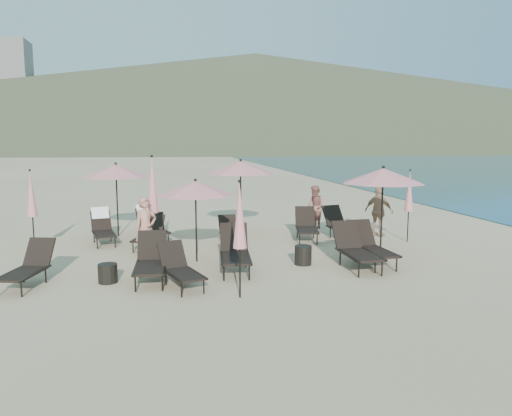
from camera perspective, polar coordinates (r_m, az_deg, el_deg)
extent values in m
plane|color=#D6BA8C|center=(11.97, 2.03, -7.56)|extent=(800.00, 800.00, 0.00)
cone|color=brown|center=(318.39, -0.07, 12.39)|extent=(690.00, 690.00, 55.00)
cone|color=brown|center=(392.07, 18.24, 9.49)|extent=(280.00, 280.00, 32.00)
cube|color=beige|center=(265.72, -26.68, 11.66)|extent=(22.00, 18.00, 48.00)
cube|color=beige|center=(324.37, -19.26, 10.36)|extent=(18.00, 16.00, 38.00)
cube|color=black|center=(11.80, -25.22, -6.83)|extent=(0.90, 1.30, 0.05)
cube|color=black|center=(12.42, -23.51, -4.64)|extent=(0.71, 0.59, 0.61)
cylinder|color=black|center=(12.41, -25.03, -6.96)|extent=(0.04, 0.04, 0.34)
cylinder|color=black|center=(11.31, -25.24, -8.39)|extent=(0.04, 0.04, 0.34)
cylinder|color=black|center=(12.17, -22.91, -7.12)|extent=(0.04, 0.04, 0.34)
cube|color=black|center=(11.99, -26.35, -6.63)|extent=(0.39, 1.29, 0.04)
cube|color=black|center=(11.70, -23.83, -6.82)|extent=(0.39, 1.29, 0.04)
cube|color=black|center=(11.31, -12.01, -6.69)|extent=(0.73, 1.32, 0.05)
cube|color=black|center=(12.08, -11.80, -4.20)|extent=(0.69, 0.52, 0.66)
cylinder|color=black|center=(10.87, -13.63, -8.40)|extent=(0.04, 0.04, 0.36)
cylinder|color=black|center=(11.93, -13.16, -6.92)|extent=(0.04, 0.04, 0.36)
cylinder|color=black|center=(10.83, -10.66, -8.37)|extent=(0.04, 0.04, 0.36)
cylinder|color=black|center=(11.90, -10.46, -6.88)|extent=(0.04, 0.04, 0.36)
cube|color=black|center=(11.39, -13.62, -6.59)|extent=(0.12, 1.45, 0.04)
cube|color=black|center=(11.35, -10.36, -6.55)|extent=(0.12, 1.45, 0.04)
cube|color=black|center=(10.81, -8.19, -7.54)|extent=(0.89, 1.25, 0.05)
cube|color=black|center=(11.43, -9.56, -5.28)|extent=(0.68, 0.58, 0.58)
cylinder|color=black|center=(10.35, -8.52, -9.23)|extent=(0.03, 0.03, 0.32)
cylinder|color=black|center=(11.23, -10.25, -7.89)|extent=(0.03, 0.03, 0.32)
cylinder|color=black|center=(10.52, -5.99, -8.90)|extent=(0.03, 0.03, 0.32)
cylinder|color=black|center=(11.39, -7.90, -7.61)|extent=(0.03, 0.03, 0.32)
cube|color=black|center=(10.76, -9.69, -7.60)|extent=(0.41, 1.22, 0.04)
cube|color=black|center=(10.95, -6.88, -7.27)|extent=(0.41, 1.22, 0.04)
cube|color=black|center=(11.88, -2.36, -5.75)|extent=(0.83, 1.40, 0.06)
cube|color=black|center=(12.68, -2.55, -3.35)|extent=(0.74, 0.58, 0.69)
cylinder|color=black|center=(11.39, -3.69, -7.40)|extent=(0.04, 0.04, 0.38)
cylinder|color=black|center=(12.49, -3.81, -6.02)|extent=(0.04, 0.04, 0.38)
cylinder|color=black|center=(11.41, -0.77, -7.35)|extent=(0.04, 0.04, 0.38)
cylinder|color=black|center=(12.52, -1.15, -5.97)|extent=(0.04, 0.04, 0.38)
cube|color=black|center=(11.93, -3.98, -5.65)|extent=(0.21, 1.49, 0.04)
cube|color=black|center=(11.95, -0.78, -5.60)|extent=(0.21, 1.49, 0.04)
cube|color=black|center=(12.43, 11.88, -5.28)|extent=(0.71, 1.35, 0.06)
cube|color=black|center=(13.17, 10.32, -3.02)|extent=(0.70, 0.52, 0.69)
cylinder|color=black|center=(11.86, 11.67, -6.92)|extent=(0.04, 0.04, 0.38)
cylinder|color=black|center=(12.89, 9.59, -5.66)|extent=(0.04, 0.04, 0.38)
cylinder|color=black|center=(12.11, 14.21, -6.70)|extent=(0.04, 0.04, 0.38)
cylinder|color=black|center=(13.12, 11.96, -5.49)|extent=(0.04, 0.04, 0.38)
cube|color=black|center=(12.34, 10.35, -5.28)|extent=(0.07, 1.51, 0.04)
cube|color=black|center=(12.61, 13.18, -5.08)|extent=(0.07, 1.51, 0.04)
cube|color=black|center=(12.89, 13.52, -4.91)|extent=(0.72, 1.33, 0.05)
cube|color=black|center=(13.59, 11.88, -2.81)|extent=(0.69, 0.52, 0.67)
cylinder|color=black|center=(12.34, 13.47, -6.42)|extent=(0.04, 0.04, 0.37)
cylinder|color=black|center=(13.31, 11.27, -5.29)|extent=(0.04, 0.04, 0.37)
cylinder|color=black|center=(12.60, 15.77, -6.20)|extent=(0.04, 0.04, 0.37)
cylinder|color=black|center=(13.56, 13.45, -5.12)|extent=(0.04, 0.04, 0.37)
cube|color=black|center=(12.79, 12.10, -4.91)|extent=(0.10, 1.47, 0.04)
cube|color=black|center=(13.08, 14.69, -4.71)|extent=(0.10, 1.47, 0.04)
cube|color=black|center=(15.73, -16.97, -2.86)|extent=(0.82, 1.26, 0.05)
cube|color=black|center=(16.45, -17.30, -1.40)|extent=(0.68, 0.55, 0.60)
cylinder|color=black|center=(15.27, -17.69, -3.89)|extent=(0.03, 0.03, 0.33)
cylinder|color=black|center=(16.25, -18.02, -3.20)|extent=(0.03, 0.03, 0.33)
cylinder|color=black|center=(15.32, -15.81, -3.77)|extent=(0.03, 0.03, 0.33)
cylinder|color=black|center=(16.29, -16.26, -3.09)|extent=(0.03, 0.03, 0.33)
cube|color=black|center=(15.75, -18.05, -2.86)|extent=(0.30, 1.29, 0.04)
cube|color=black|center=(15.81, -15.94, -2.73)|extent=(0.30, 1.29, 0.04)
cube|color=white|center=(16.56, -17.38, -0.54)|extent=(0.57, 0.37, 0.36)
cube|color=black|center=(15.81, -11.50, -2.58)|extent=(0.96, 1.33, 0.05)
cube|color=black|center=(16.52, -12.40, -1.12)|extent=(0.73, 0.62, 0.62)
cylinder|color=black|center=(15.30, -11.82, -3.63)|extent=(0.04, 0.04, 0.34)
cylinder|color=black|center=(16.27, -12.93, -2.98)|extent=(0.04, 0.04, 0.34)
cylinder|color=black|center=(15.46, -9.98, -3.46)|extent=(0.04, 0.04, 0.34)
cylinder|color=black|center=(16.42, -11.20, -2.82)|extent=(0.04, 0.04, 0.34)
cube|color=black|center=(15.77, -12.59, -2.61)|extent=(0.46, 1.29, 0.04)
cube|color=black|center=(15.95, -10.53, -2.43)|extent=(0.46, 1.29, 0.04)
cube|color=white|center=(16.62, -12.57, -0.25)|extent=(0.60, 0.44, 0.37)
cube|color=black|center=(14.81, -12.40, -3.41)|extent=(0.89, 1.25, 0.05)
cube|color=black|center=(15.47, -11.55, -1.86)|extent=(0.68, 0.58, 0.58)
cylinder|color=black|center=(14.50, -13.88, -4.39)|extent=(0.03, 0.03, 0.32)
cylinder|color=black|center=(15.39, -12.66, -3.63)|extent=(0.03, 0.03, 0.32)
cylinder|color=black|center=(14.34, -12.05, -4.46)|extent=(0.03, 0.03, 0.32)
cylinder|color=black|center=(15.24, -10.92, -3.70)|extent=(0.03, 0.03, 0.32)
cube|color=black|center=(14.95, -13.36, -3.30)|extent=(0.42, 1.21, 0.04)
cube|color=black|center=(14.77, -11.31, -3.37)|extent=(0.42, 1.21, 0.04)
cube|color=black|center=(14.85, -2.79, -3.28)|extent=(0.58, 1.07, 0.04)
cube|color=black|center=(15.49, -3.27, -1.83)|extent=(0.56, 0.41, 0.55)
cylinder|color=black|center=(14.41, -3.37, -4.27)|extent=(0.03, 0.03, 0.30)
cylinder|color=black|center=(15.29, -3.95, -3.56)|extent=(0.03, 0.03, 0.30)
cylinder|color=black|center=(14.50, -1.58, -4.19)|extent=(0.03, 0.03, 0.30)
cylinder|color=black|center=(15.37, -2.25, -3.49)|extent=(0.03, 0.03, 0.30)
cube|color=black|center=(14.84, -3.83, -3.25)|extent=(0.07, 1.19, 0.04)
cube|color=black|center=(14.93, -1.82, -3.17)|extent=(0.07, 1.19, 0.04)
cube|color=black|center=(15.68, 5.85, -2.52)|extent=(0.88, 1.33, 0.05)
cube|color=black|center=(16.44, 5.61, -0.96)|extent=(0.72, 0.59, 0.63)
cylinder|color=black|center=(15.20, 5.01, -3.55)|extent=(0.04, 0.04, 0.35)
cylinder|color=black|center=(16.23, 4.74, -2.81)|extent=(0.04, 0.04, 0.35)
cylinder|color=black|center=(15.25, 7.00, -3.55)|extent=(0.04, 0.04, 0.35)
cylinder|color=black|center=(16.27, 6.60, -2.81)|extent=(0.04, 0.04, 0.35)
cube|color=black|center=(15.71, 4.72, -2.45)|extent=(0.33, 1.36, 0.04)
cube|color=black|center=(15.76, 6.94, -2.45)|extent=(0.33, 1.36, 0.04)
cube|color=black|center=(15.92, 10.40, -2.41)|extent=(0.89, 1.37, 0.05)
cube|color=black|center=(16.58, 8.82, -0.87)|extent=(0.74, 0.60, 0.65)
cylinder|color=black|center=(15.37, 10.59, -3.50)|extent=(0.04, 0.04, 0.36)
cylinder|color=black|center=(16.28, 8.49, -2.82)|extent=(0.04, 0.04, 0.36)
cylinder|color=black|center=(15.68, 12.28, -3.33)|extent=(0.04, 0.04, 0.36)
cylinder|color=black|center=(16.56, 10.12, -2.67)|extent=(0.04, 0.04, 0.36)
cube|color=black|center=(15.79, 9.33, -2.43)|extent=(0.32, 1.41, 0.04)
cube|color=black|center=(16.13, 11.24, -2.25)|extent=(0.32, 1.41, 0.04)
cube|color=black|center=(15.39, -11.38, -2.98)|extent=(0.60, 1.12, 0.05)
cube|color=black|center=(16.07, -11.50, -1.54)|extent=(0.58, 0.44, 0.57)
cylinder|color=black|center=(14.96, -12.22, -3.96)|extent=(0.03, 0.03, 0.31)
cylinder|color=black|center=(15.89, -12.29, -3.26)|extent=(0.03, 0.03, 0.31)
cylinder|color=black|center=(14.98, -10.38, -3.90)|extent=(0.03, 0.03, 0.31)
cylinder|color=black|center=(15.91, -10.56, -3.21)|extent=(0.03, 0.03, 0.31)
cube|color=black|center=(15.42, -12.41, -2.95)|extent=(0.08, 1.24, 0.04)
cube|color=black|center=(15.44, -10.36, -2.88)|extent=(0.08, 1.24, 0.04)
cylinder|color=black|center=(13.03, -6.86, -1.75)|extent=(0.04, 0.04, 2.03)
cone|color=pink|center=(12.91, -6.93, 2.27)|extent=(2.03, 2.03, 0.37)
sphere|color=black|center=(12.89, -6.95, 3.21)|extent=(0.08, 0.08, 0.08)
cylinder|color=black|center=(14.20, 14.18, -0.60)|extent=(0.05, 0.05, 2.30)
cone|color=pink|center=(14.08, 14.32, 3.58)|extent=(2.30, 2.30, 0.42)
sphere|color=black|center=(14.07, 14.36, 4.56)|extent=(0.09, 0.09, 0.09)
cylinder|color=black|center=(16.91, -15.58, 0.65)|extent=(0.05, 0.05, 2.26)
cone|color=pink|center=(16.82, -15.71, 4.10)|extent=(2.26, 2.26, 0.41)
sphere|color=black|center=(16.81, -15.74, 4.91)|extent=(0.09, 0.09, 0.09)
cylinder|color=black|center=(16.84, -1.76, 1.05)|extent=(0.05, 0.05, 2.34)
cone|color=pink|center=(16.74, -1.77, 4.65)|extent=(2.34, 2.34, 0.42)
sphere|color=black|center=(16.73, -1.78, 5.49)|extent=(0.09, 0.09, 0.09)
cylinder|color=black|center=(10.14, -1.85, -7.42)|extent=(0.04, 0.04, 1.03)
cone|color=pink|center=(9.90, -1.88, -0.87)|extent=(0.28, 0.28, 1.31)
sphere|color=black|center=(9.82, -1.90, 3.07)|extent=(0.07, 0.07, 0.07)
cylinder|color=black|center=(16.21, 16.96, -2.02)|extent=(0.04, 0.04, 0.97)
cone|color=pink|center=(16.06, 17.12, 1.86)|extent=(0.27, 0.27, 1.24)
sphere|color=black|center=(16.01, 17.22, 4.16)|extent=(0.06, 0.06, 0.06)
cylinder|color=black|center=(15.55, -24.06, -2.73)|extent=(0.04, 0.04, 1.01)
cone|color=pink|center=(15.39, -24.31, 1.47)|extent=(0.27, 0.27, 1.28)
sphere|color=black|center=(15.34, -24.45, 3.95)|extent=(0.06, 0.06, 0.06)
cylinder|color=black|center=(14.11, -11.59, -2.86)|extent=(0.04, 0.04, 1.18)
cone|color=pink|center=(13.92, -11.75, 2.59)|extent=(0.32, 0.32, 1.51)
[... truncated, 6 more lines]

